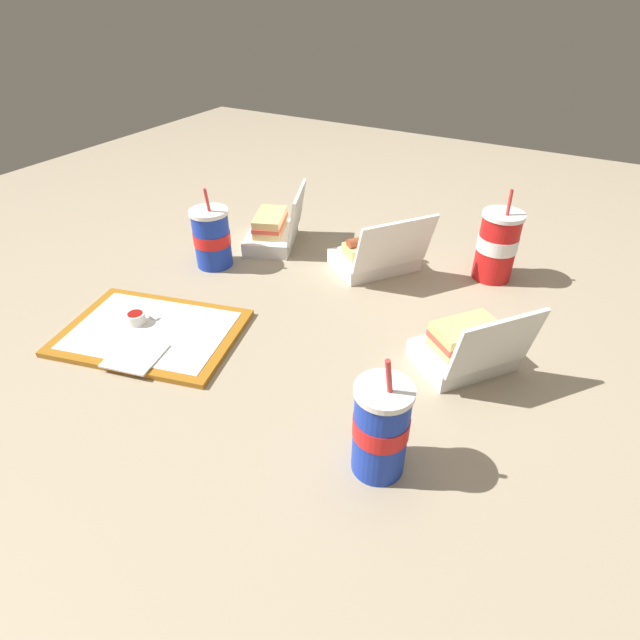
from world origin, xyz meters
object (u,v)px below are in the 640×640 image
Objects in this scene: food_tray at (151,332)px; clamshell_hotdog_right at (376,254)px; clamshell_sandwich_back at (467,348)px; soda_cup_back at (212,238)px; soda_cup_left at (497,245)px; plastic_fork at (141,311)px; ketchup_cup at (136,318)px; soda_cup_center at (381,428)px; clamshell_sandwich_left at (274,230)px.

food_tray is 1.53× the size of clamshell_hotdog_right.
soda_cup_back is (-0.70, 0.08, 0.03)m from clamshell_sandwich_back.
plastic_fork is at bearing -138.54° from soda_cup_left.
soda_cup_left reaches higher than ketchup_cup.
soda_cup_left is 0.69m from soda_cup_center.
clamshell_sandwich_back is at bearing 18.90° from ketchup_cup.
clamshell_hotdog_right is at bearing 59.21° from food_tray.
ketchup_cup reaches higher than plastic_fork.
food_tray is at bearing -75.48° from soda_cup_back.
clamshell_sandwich_left is at bearing -177.71° from clamshell_hotdog_right.
clamshell_sandwich_back is 0.38m from soda_cup_left.
plastic_fork is at bearing -87.29° from soda_cup_back.
soda_cup_back is at bearing 148.58° from soda_cup_center.
soda_cup_center is at bearing -31.42° from soda_cup_back.
clamshell_hotdog_right is (-0.31, 0.27, -0.00)m from clamshell_sandwich_back.
ketchup_cup is 0.17× the size of clamshell_sandwich_left.
clamshell_sandwich_back reaches higher than clamshell_sandwich_left.
plastic_fork is 0.47× the size of clamshell_sandwich_left.
ketchup_cup is 0.32m from soda_cup_back.
plastic_fork is at bearing -97.33° from clamshell_sandwich_left.
clamshell_hotdog_right is (0.31, 0.01, -0.00)m from clamshell_sandwich_left.
ketchup_cup is 0.17× the size of clamshell_sandwich_back.
soda_cup_back is at bearing 96.72° from ketchup_cup.
ketchup_cup is at bearing 172.10° from soda_cup_center.
plastic_fork is 0.47× the size of soda_cup_left.
soda_cup_left is (0.62, 0.60, 0.06)m from ketchup_cup.
soda_cup_center is (-0.05, -0.31, 0.04)m from clamshell_sandwich_back.
food_tray is at bearing -25.01° from plastic_fork.
clamshell_sandwich_left reaches higher than plastic_fork.
plastic_fork is 0.51× the size of soda_cup_back.
clamshell_hotdog_right is at bearing 138.83° from clamshell_sandwich_back.
clamshell_sandwich_left is at bearing 157.26° from clamshell_sandwich_back.
food_tray is at bearing -120.79° from clamshell_hotdog_right.
ketchup_cup is at bearing -124.66° from clamshell_hotdog_right.
soda_cup_center is at bearing -5.53° from plastic_fork.
clamshell_sandwich_back is at bearing 20.77° from plastic_fork.
clamshell_sandwich_back is (0.66, 0.23, 0.02)m from ketchup_cup.
clamshell_sandwich_back is at bearing -84.14° from soda_cup_left.
clamshell_sandwich_left is (0.03, 0.49, 0.02)m from ketchup_cup.
soda_cup_left is at bearing 24.08° from soda_cup_back.
soda_cup_left is 0.72m from soda_cup_back.
clamshell_hotdog_right is at bearing 55.34° from ketchup_cup.
soda_cup_center reaches higher than clamshell_sandwich_back.
food_tray is at bearing -88.79° from clamshell_sandwich_left.
clamshell_sandwich_back is at bearing -6.96° from soda_cup_back.
soda_cup_center reaches higher than ketchup_cup.
clamshell_sandwich_back is at bearing -41.17° from clamshell_hotdog_right.
soda_cup_center is at bearing -98.90° from clamshell_sandwich_back.
soda_cup_center reaches higher than plastic_fork.
ketchup_cup is 0.17× the size of soda_cup_left.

